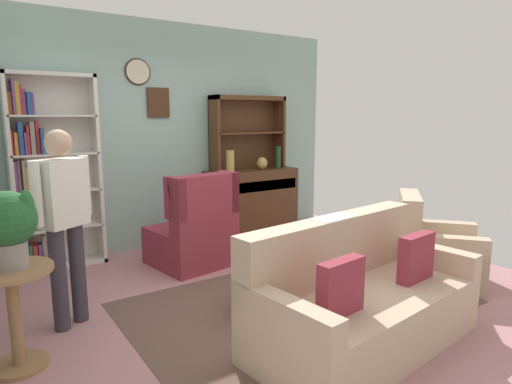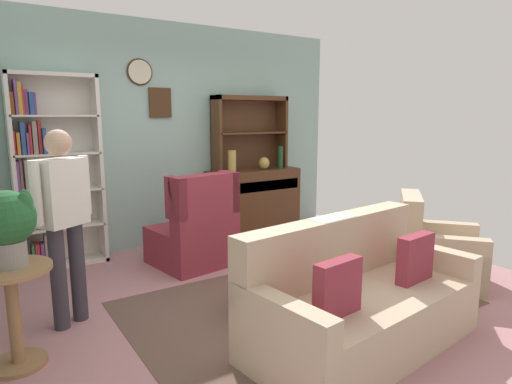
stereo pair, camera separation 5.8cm
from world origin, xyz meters
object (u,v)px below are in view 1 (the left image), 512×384
wingback_chair (195,232)px  potted_plant_large (8,223)px  person_reading (64,215)px  coffee_table (286,268)px  book_stack (281,257)px  sideboard_hutch (247,123)px  vase_tall (230,161)px  armchair_floral (434,253)px  sideboard (252,199)px  couch_floral (360,302)px  plant_stand (14,307)px  bottle_wine (278,157)px  bookshelf (48,173)px  vase_round (262,163)px

wingback_chair → potted_plant_large: (-1.85, -1.15, 0.60)m
person_reading → coffee_table: size_ratio=1.95×
coffee_table → book_stack: bearing=135.9°
sideboard_hutch → vase_tall: 0.66m
armchair_floral → wingback_chair: (-1.82, 1.74, 0.09)m
book_stack → sideboard: bearing=62.9°
couch_floral → plant_stand: 2.37m
bottle_wine → wingback_chair: bottle_wine is taller
bookshelf → vase_round: 2.70m
vase_round → person_reading: size_ratio=0.11×
vase_round → sideboard: bearing=152.8°
vase_tall → armchair_floral: bearing=-68.4°
plant_stand → person_reading: bearing=46.8°
vase_tall → armchair_floral: size_ratio=0.27×
bookshelf → coffee_table: size_ratio=2.62×
wingback_chair → plant_stand: (-1.87, -1.16, 0.04)m
vase_tall → vase_round: size_ratio=1.69×
sideboard_hutch → person_reading: bearing=-149.6°
sideboard → person_reading: person_reading is taller
vase_round → person_reading: (-2.83, -1.40, -0.10)m
potted_plant_large → person_reading: person_reading is taller
sideboard → bookshelf: bearing=178.1°
bottle_wine → couch_floral: bottle_wine is taller
sideboard_hutch → plant_stand: sideboard_hutch is taller
bookshelf → wingback_chair: size_ratio=2.00×
wingback_chair → coffee_table: bearing=-82.4°
couch_floral → book_stack: size_ratio=10.11×
book_stack → plant_stand: bearing=173.9°
potted_plant_large → vase_round: bearing=29.6°
potted_plant_large → book_stack: potted_plant_large is taller
sideboard → plant_stand: sideboard is taller
coffee_table → book_stack: book_stack is taller
couch_floral → vase_round: bearing=68.9°
sideboard → coffee_table: size_ratio=1.63×
armchair_floral → sideboard_hutch: bearing=102.3°
sideboard → wingback_chair: (-1.25, -0.76, -0.13)m
wingback_chair → book_stack: 1.39m
sideboard_hutch → couch_floral: bearing=-107.8°
coffee_table → potted_plant_large: bearing=172.6°
vase_round → potted_plant_large: size_ratio=0.34×
coffee_table → sideboard_hutch: bearing=65.0°
vase_tall → person_reading: person_reading is taller
vase_tall → plant_stand: 3.35m
bookshelf → bottle_wine: bookshelf is taller
vase_round → plant_stand: (-3.25, -1.85, -0.58)m
sideboard → book_stack: size_ratio=6.96×
sideboard → armchair_floral: (0.57, -2.50, -0.22)m
vase_round → armchair_floral: (0.44, -2.43, -0.72)m
person_reading → coffee_table: 1.86m
vase_tall → bottle_wine: bottle_wine is taller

